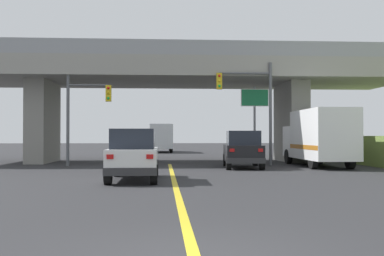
% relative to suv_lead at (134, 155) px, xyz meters
% --- Properties ---
extents(ground, '(160.00, 160.00, 0.00)m').
position_rel_suv_lead_xyz_m(ground, '(1.58, 13.21, -1.01)').
color(ground, '#2B2B2D').
extents(overpass_bridge, '(31.29, 8.13, 7.45)m').
position_rel_suv_lead_xyz_m(overpass_bridge, '(1.58, 13.21, 4.41)').
color(overpass_bridge, gray).
rests_on(overpass_bridge, ground).
extents(lane_divider_stripe, '(0.20, 22.81, 0.01)m').
position_rel_suv_lead_xyz_m(lane_divider_stripe, '(1.58, -0.73, -1.01)').
color(lane_divider_stripe, yellow).
rests_on(lane_divider_stripe, ground).
extents(suv_lead, '(1.90, 4.64, 2.02)m').
position_rel_suv_lead_xyz_m(suv_lead, '(0.00, 0.00, 0.00)').
color(suv_lead, silver).
rests_on(suv_lead, ground).
extents(suv_crossing, '(2.31, 4.54, 2.02)m').
position_rel_suv_lead_xyz_m(suv_crossing, '(5.52, 6.94, -0.00)').
color(suv_crossing, black).
rests_on(suv_crossing, ground).
extents(box_truck, '(2.33, 7.26, 3.20)m').
position_rel_suv_lead_xyz_m(box_truck, '(10.05, 7.77, 0.66)').
color(box_truck, silver).
rests_on(box_truck, ground).
extents(traffic_signal_nearside, '(3.32, 0.36, 6.11)m').
position_rel_suv_lead_xyz_m(traffic_signal_nearside, '(6.49, 9.05, 2.89)').
color(traffic_signal_nearside, '#56595E').
rests_on(traffic_signal_nearside, ground).
extents(traffic_signal_farside, '(2.60, 0.36, 5.40)m').
position_rel_suv_lead_xyz_m(traffic_signal_farside, '(-3.53, 9.34, 2.39)').
color(traffic_signal_farside, '#56595E').
rests_on(traffic_signal_farside, ground).
extents(highway_sign, '(1.75, 0.17, 4.84)m').
position_rel_suv_lead_xyz_m(highway_sign, '(6.89, 10.54, 2.59)').
color(highway_sign, slate).
rests_on(highway_sign, ground).
extents(semi_truck_distant, '(2.33, 7.48, 2.94)m').
position_rel_suv_lead_xyz_m(semi_truck_distant, '(1.05, 31.86, 0.56)').
color(semi_truck_distant, navy).
rests_on(semi_truck_distant, ground).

